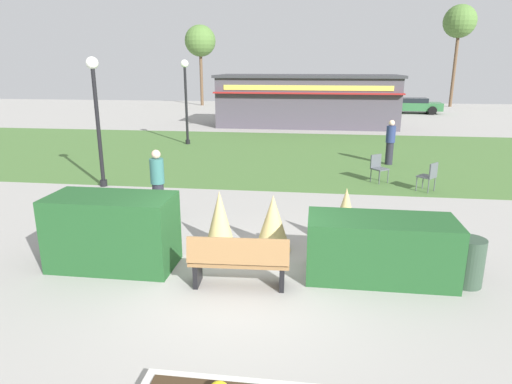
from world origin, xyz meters
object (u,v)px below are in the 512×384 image
lamppost_far (186,92)px  parked_car_east_slot (413,105)px  tree_left_bg (200,41)px  food_kiosk (307,100)px  lamppost_mid (96,106)px  cafe_chair_west (429,174)px  trash_bin (468,262)px  tree_right_bg (460,22)px  parked_car_west_slot (277,103)px  person_strolling (158,183)px  parked_car_center_slot (337,104)px  park_bench (239,261)px  cafe_chair_east (378,166)px  person_standing (390,142)px

lamppost_far → parked_car_east_slot: bearing=50.1°
tree_left_bg → food_kiosk: bearing=-53.0°
lamppost_mid → food_kiosk: lamppost_mid is taller
cafe_chair_west → trash_bin: bearing=-96.9°
trash_bin → parked_car_east_slot: (4.78, 29.54, 0.22)m
lamppost_mid → tree_right_bg: 36.19m
lamppost_far → parked_car_east_slot: (13.55, 16.22, -1.83)m
parked_car_west_slot → tree_left_bg: bearing=146.6°
cafe_chair_west → person_strolling: 7.94m
cafe_chair_west → parked_car_east_slot: bearing=80.2°
cafe_chair_west → parked_car_center_slot: bearing=94.4°
lamppost_mid → cafe_chair_west: bearing=4.0°
parked_car_center_slot → tree_right_bg: tree_right_bg is taller
lamppost_far → trash_bin: (8.78, -13.32, -2.05)m
park_bench → parked_car_center_slot: bearing=84.7°
cafe_chair_east → parked_car_east_slot: size_ratio=0.21×
person_strolling → tree_left_bg: bearing=-75.6°
tree_right_bg → parked_car_east_slot: bearing=-125.2°
cafe_chair_west → tree_left_bg: tree_left_bg is taller
parked_car_center_slot → tree_right_bg: size_ratio=0.50×
cafe_chair_east → person_standing: 2.91m
park_bench → trash_bin: 3.92m
park_bench → person_standing: person_standing is taller
cafe_chair_west → person_strolling: bearing=-155.8°
cafe_chair_east → parked_car_center_slot: 22.46m
tree_left_bg → cafe_chair_east: bearing=-65.0°
lamppost_far → tree_right_bg: 29.48m
person_standing → parked_car_east_slot: person_standing is taller
lamppost_mid → cafe_chair_west: lamppost_mid is taller
park_bench → cafe_chair_east: size_ratio=1.94×
trash_bin → cafe_chair_west: cafe_chair_west is taller
food_kiosk → tree_left_bg: bearing=127.0°
park_bench → food_kiosk: food_kiosk is taller
tree_left_bg → tree_right_bg: 22.92m
tree_right_bg → cafe_chair_west: bearing=-106.1°
park_bench → tree_left_bg: 36.75m
person_strolling → parked_car_center_slot: bearing=-99.5°
food_kiosk → trash_bin: bearing=-81.1°
parked_car_east_slot → parked_car_center_slot: bearing=-179.9°
park_bench → cafe_chair_west: (4.60, 6.70, 0.05)m
lamppost_far → trash_bin: 16.08m
tree_left_bg → trash_bin: bearing=-68.7°
trash_bin → parked_car_center_slot: size_ratio=0.20×
parked_car_center_slot → person_standing: bearing=-86.5°
parked_car_east_slot → tree_left_bg: 19.55m
cafe_chair_west → park_bench: bearing=-124.5°
parked_car_west_slot → parked_car_center_slot: size_ratio=0.98×
food_kiosk → cafe_chair_west: 15.46m
person_standing → parked_car_center_slot: bearing=48.4°
cafe_chair_east → tree_left_bg: bearing=115.0°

